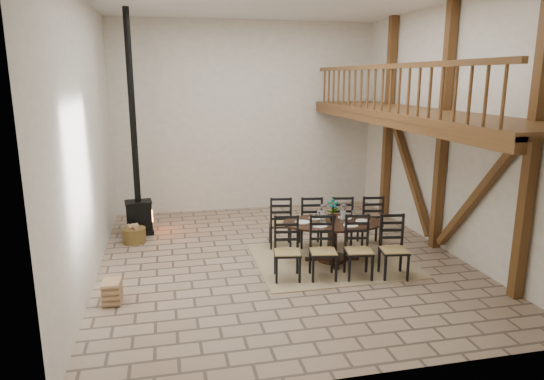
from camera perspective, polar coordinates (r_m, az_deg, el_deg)
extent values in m
plane|color=gray|center=(9.80, 1.10, -8.12)|extent=(8.00, 8.00, 0.00)
cube|color=silver|center=(13.10, -3.02, 8.51)|extent=(7.00, 0.02, 5.00)
cube|color=silver|center=(5.44, 11.19, 1.72)|extent=(7.00, 0.02, 5.00)
cube|color=silver|center=(9.04, -21.05, 5.58)|extent=(0.02, 8.00, 5.00)
cube|color=silver|center=(10.58, 20.05, 6.64)|extent=(0.02, 8.00, 5.00)
cube|color=brown|center=(8.51, 28.33, 4.47)|extent=(0.18, 0.18, 5.00)
cube|color=brown|center=(10.52, 19.49, 6.65)|extent=(0.18, 0.18, 5.00)
cube|color=brown|center=(12.70, 13.54, 8.02)|extent=(0.18, 0.18, 5.00)
cube|color=brown|center=(9.67, 22.86, -0.78)|extent=(0.14, 2.16, 2.54)
cube|color=brown|center=(11.74, 15.90, 2.07)|extent=(0.14, 2.16, 2.54)
cube|color=brown|center=(10.49, 19.62, 8.27)|extent=(0.20, 7.80, 0.20)
cube|color=brown|center=(10.14, 16.34, 8.64)|extent=(1.60, 7.80, 0.12)
cube|color=brown|center=(9.84, 12.69, 8.14)|extent=(0.18, 7.80, 0.22)
cube|color=brown|center=(9.81, 12.99, 13.97)|extent=(0.09, 7.60, 0.09)
cube|color=brown|center=(9.81, 12.86, 11.52)|extent=(0.06, 7.60, 0.86)
cube|color=tan|center=(9.79, 7.04, -8.19)|extent=(3.00, 2.50, 0.02)
ellipsoid|color=black|center=(9.53, 7.17, -3.85)|extent=(2.12, 1.48, 0.04)
cylinder|color=black|center=(9.66, 7.10, -6.13)|extent=(0.19, 0.19, 0.72)
cylinder|color=black|center=(9.77, 7.04, -7.97)|extent=(0.60, 0.60, 0.06)
cube|color=tan|center=(8.69, 1.81, -7.35)|extent=(0.54, 0.52, 0.04)
cube|color=black|center=(8.78, 1.79, -8.98)|extent=(0.52, 0.52, 0.49)
cube|color=black|center=(8.78, 1.70, -5.04)|extent=(0.41, 0.11, 0.64)
cube|color=tan|center=(8.76, 6.04, -7.23)|extent=(0.54, 0.52, 0.04)
cube|color=black|center=(8.86, 6.00, -8.85)|extent=(0.52, 0.52, 0.49)
cube|color=black|center=(8.85, 5.87, -4.94)|extent=(0.41, 0.11, 0.64)
cube|color=tan|center=(8.89, 10.17, -7.07)|extent=(0.54, 0.52, 0.04)
cube|color=black|center=(8.98, 10.10, -8.67)|extent=(0.52, 0.52, 0.49)
cube|color=black|center=(8.98, 9.95, -4.82)|extent=(0.41, 0.11, 0.64)
cube|color=tan|center=(9.06, 14.16, -6.89)|extent=(0.54, 0.52, 0.04)
cube|color=black|center=(9.15, 14.07, -8.46)|extent=(0.52, 0.52, 0.49)
cube|color=black|center=(9.14, 13.89, -4.68)|extent=(0.41, 0.11, 0.64)
cube|color=tan|center=(10.31, 0.97, -4.02)|extent=(0.54, 0.52, 0.04)
cube|color=black|center=(10.39, 0.96, -5.42)|extent=(0.52, 0.52, 0.49)
cube|color=black|center=(10.03, 1.06, -2.71)|extent=(0.41, 0.11, 0.64)
cube|color=tan|center=(10.37, 4.52, -3.94)|extent=(0.54, 0.52, 0.04)
cube|color=black|center=(10.45, 4.50, -5.34)|extent=(0.52, 0.52, 0.49)
cube|color=black|center=(10.09, 4.71, -2.64)|extent=(0.41, 0.11, 0.64)
cube|color=tan|center=(10.48, 8.02, -3.86)|extent=(0.54, 0.52, 0.04)
cube|color=black|center=(10.56, 7.98, -5.24)|extent=(0.52, 0.52, 0.49)
cube|color=black|center=(10.20, 8.30, -2.57)|extent=(0.41, 0.11, 0.64)
cube|color=tan|center=(10.62, 11.44, -3.76)|extent=(0.54, 0.52, 0.04)
cube|color=black|center=(10.70, 11.37, -5.13)|extent=(0.52, 0.52, 0.49)
cube|color=black|center=(10.35, 11.80, -2.49)|extent=(0.41, 0.11, 0.64)
cube|color=silver|center=(9.53, 7.17, -3.70)|extent=(1.60, 0.98, 0.01)
cube|color=white|center=(9.50, 7.19, -3.21)|extent=(1.01, 0.47, 0.18)
cylinder|color=white|center=(9.45, 6.05, -2.77)|extent=(0.12, 0.12, 0.34)
cylinder|color=white|center=(9.52, 8.35, -2.72)|extent=(0.12, 0.12, 0.34)
cylinder|color=white|center=(9.47, 6.03, -3.30)|extent=(0.06, 0.06, 0.16)
cylinder|color=white|center=(9.54, 8.33, -3.24)|extent=(0.06, 0.06, 0.16)
imported|color=#4C723F|center=(9.52, 7.15, -2.34)|extent=(0.26, 0.20, 0.45)
cube|color=black|center=(11.72, -15.26, -4.75)|extent=(0.65, 0.53, 0.09)
cube|color=black|center=(11.62, -15.37, -3.00)|extent=(0.60, 0.47, 0.65)
cube|color=#FF590C|center=(11.63, -13.95, -2.89)|extent=(0.05, 0.26, 0.26)
cube|color=black|center=(11.53, -15.47, -1.35)|extent=(0.64, 0.51, 0.04)
cylinder|color=black|center=(11.21, -16.14, 9.24)|extent=(0.14, 0.14, 4.22)
cylinder|color=brown|center=(11.11, -15.89, -5.15)|extent=(0.50, 0.50, 0.33)
cube|color=tan|center=(11.05, -15.96, -4.16)|extent=(0.27, 0.27, 0.10)
cube|color=tan|center=(8.34, -18.28, -11.31)|extent=(0.30, 0.40, 0.39)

